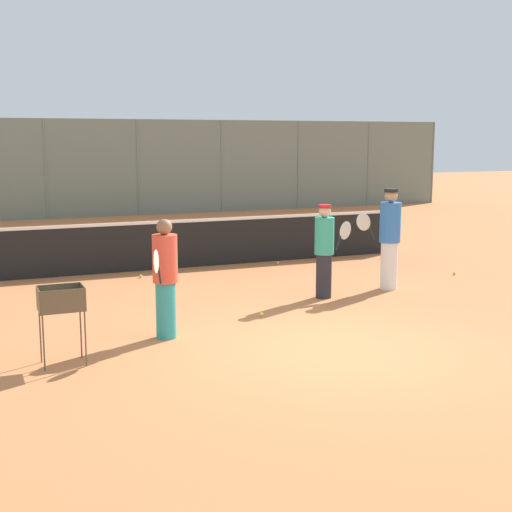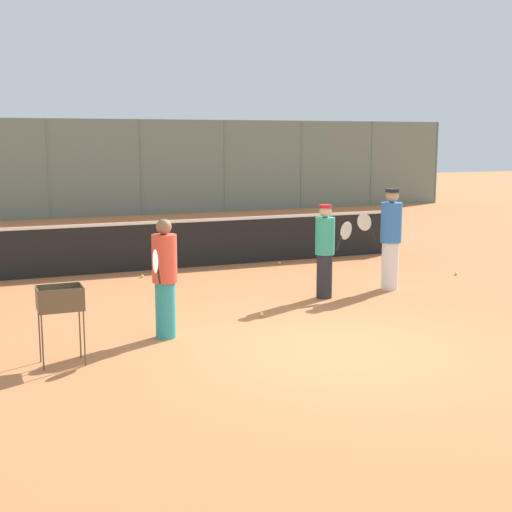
{
  "view_description": "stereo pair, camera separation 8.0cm",
  "coord_description": "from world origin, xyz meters",
  "px_view_note": "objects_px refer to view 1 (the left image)",
  "views": [
    {
      "loc": [
        -4.59,
        -8.22,
        2.86
      ],
      "look_at": [
        -0.26,
        2.05,
        1.0
      ],
      "focal_mm": 50.0,
      "sensor_mm": 36.0,
      "label": 1
    },
    {
      "loc": [
        -4.52,
        -8.25,
        2.86
      ],
      "look_at": [
        -0.26,
        2.05,
        1.0
      ],
      "focal_mm": 50.0,
      "sensor_mm": 36.0,
      "label": 2
    }
  ],
  "objects_px": {
    "player_white_outfit": "(389,238)",
    "ball_cart": "(62,305)",
    "tennis_net": "(184,243)",
    "player_red_cap": "(325,250)",
    "player_yellow_shirt": "(165,278)"
  },
  "relations": [
    {
      "from": "player_yellow_shirt",
      "to": "ball_cart",
      "type": "distance_m",
      "value": 1.68
    },
    {
      "from": "player_white_outfit",
      "to": "ball_cart",
      "type": "height_order",
      "value": "player_white_outfit"
    },
    {
      "from": "tennis_net",
      "to": "player_white_outfit",
      "type": "distance_m",
      "value": 4.7
    },
    {
      "from": "tennis_net",
      "to": "player_yellow_shirt",
      "type": "xyz_separation_m",
      "value": [
        -1.91,
        -5.28,
        0.33
      ]
    },
    {
      "from": "player_red_cap",
      "to": "tennis_net",
      "type": "bearing_deg",
      "value": 94.35
    },
    {
      "from": "player_white_outfit",
      "to": "player_red_cap",
      "type": "relative_size",
      "value": 1.13
    },
    {
      "from": "tennis_net",
      "to": "ball_cart",
      "type": "xyz_separation_m",
      "value": [
        -3.45,
        -5.94,
        0.21
      ]
    },
    {
      "from": "player_yellow_shirt",
      "to": "player_red_cap",
      "type": "bearing_deg",
      "value": 141.29
    },
    {
      "from": "player_yellow_shirt",
      "to": "ball_cart",
      "type": "xyz_separation_m",
      "value": [
        -1.54,
        -0.67,
        -0.12
      ]
    },
    {
      "from": "player_red_cap",
      "to": "player_yellow_shirt",
      "type": "xyz_separation_m",
      "value": [
        -3.34,
        -1.43,
        0.01
      ]
    },
    {
      "from": "tennis_net",
      "to": "player_yellow_shirt",
      "type": "bearing_deg",
      "value": -109.94
    },
    {
      "from": "tennis_net",
      "to": "player_red_cap",
      "type": "xyz_separation_m",
      "value": [
        1.43,
        -3.85,
        0.32
      ]
    },
    {
      "from": "player_white_outfit",
      "to": "player_red_cap",
      "type": "bearing_deg",
      "value": 10.52
    },
    {
      "from": "tennis_net",
      "to": "ball_cart",
      "type": "distance_m",
      "value": 6.88
    },
    {
      "from": "ball_cart",
      "to": "player_yellow_shirt",
      "type": "bearing_deg",
      "value": 23.49
    }
  ]
}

